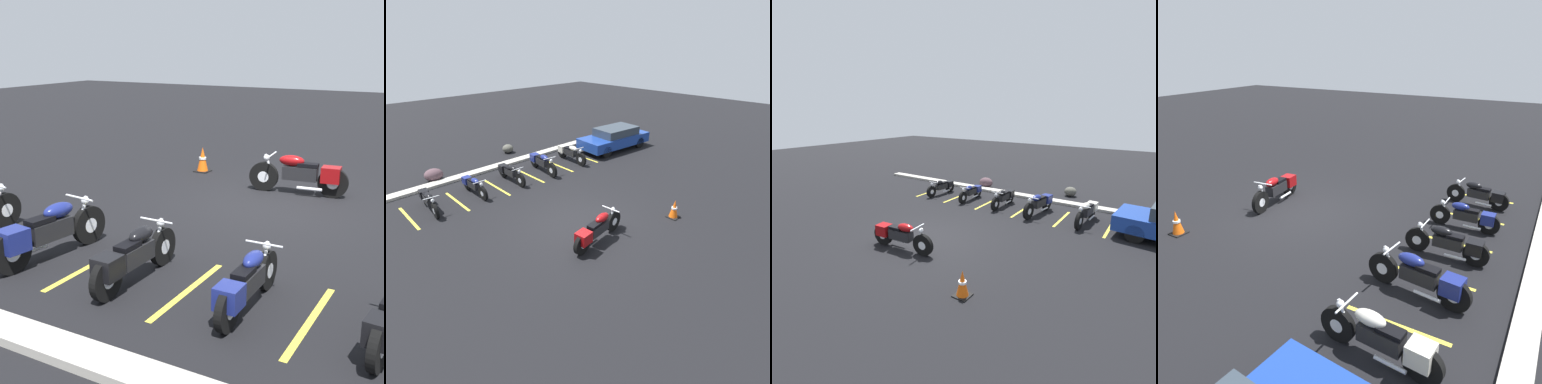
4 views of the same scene
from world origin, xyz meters
TOP-DOWN VIEW (x-y plane):
  - ground at (0.00, 0.00)m, footprint 60.00×60.00m
  - motorcycle_maroon_featured at (-0.34, -1.17)m, footprint 2.35×0.68m
  - parked_bike_0 at (-3.30, 4.71)m, footprint 0.57×2.00m
  - parked_bike_1 at (-1.45, 4.77)m, footprint 0.55×1.96m
  - parked_bike_2 at (0.36, 4.79)m, footprint 0.58×2.07m
  - parked_bike_3 at (2.13, 4.71)m, footprint 0.71×2.32m
  - parked_bike_4 at (4.09, 4.77)m, footprint 0.64×2.28m
  - concrete_curb at (0.00, 6.72)m, footprint 18.00×0.50m
  - landscape_rock_0 at (-2.12, 7.30)m, footprint 0.95×0.85m
  - landscape_rock_1 at (2.45, 8.26)m, footprint 0.83×0.83m
  - traffic_cone at (2.82, -2.10)m, footprint 0.40×0.40m
  - stall_line_0 at (-4.12, 4.61)m, footprint 0.10×2.10m
  - stall_line_1 at (-2.30, 4.61)m, footprint 0.10×2.10m
  - stall_line_2 at (-0.48, 4.61)m, footprint 0.10×2.10m
  - stall_line_3 at (1.34, 4.61)m, footprint 0.10×2.10m
  - stall_line_4 at (3.16, 4.61)m, footprint 0.10×2.10m
  - stall_line_5 at (4.98, 4.61)m, footprint 0.10×2.10m

SIDE VIEW (x-z plane):
  - ground at x=0.00m, z-range 0.00..0.00m
  - stall_line_0 at x=-4.12m, z-range 0.00..0.00m
  - stall_line_1 at x=-2.30m, z-range 0.00..0.00m
  - stall_line_2 at x=-0.48m, z-range 0.00..0.00m
  - stall_line_3 at x=1.34m, z-range 0.00..0.00m
  - stall_line_4 at x=3.16m, z-range 0.00..0.00m
  - stall_line_5 at x=4.98m, z-range 0.00..0.00m
  - concrete_curb at x=0.00m, z-range 0.00..0.12m
  - landscape_rock_1 at x=2.45m, z-range 0.00..0.48m
  - landscape_rock_0 at x=-2.12m, z-range 0.00..0.57m
  - traffic_cone at x=2.82m, z-range -0.02..0.67m
  - parked_bike_1 at x=-1.45m, z-range 0.02..0.79m
  - parked_bike_0 at x=-3.30m, z-range 0.02..0.81m
  - parked_bike_2 at x=0.36m, z-range 0.03..0.84m
  - parked_bike_4 at x=4.09m, z-range 0.03..0.92m
  - parked_bike_3 at x=2.13m, z-range 0.03..0.94m
  - motorcycle_maroon_featured at x=-0.34m, z-range 0.03..0.95m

